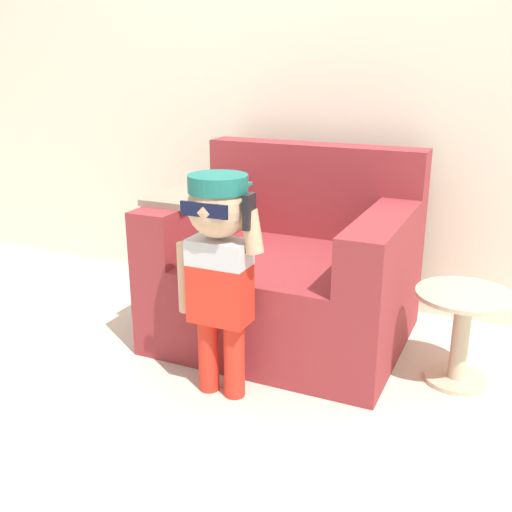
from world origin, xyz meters
TOP-DOWN VIEW (x-y plane):
  - ground_plane at (0.00, 0.00)m, footprint 10.00×10.00m
  - wall_back at (0.00, 0.73)m, footprint 10.00×0.05m
  - armchair at (0.17, 0.16)m, footprint 1.15×0.93m
  - person_child at (0.13, -0.47)m, footprint 0.37×0.28m
  - side_table at (1.00, 0.02)m, footprint 0.40×0.40m

SIDE VIEW (x-z plane):
  - ground_plane at x=0.00m, z-range 0.00..0.00m
  - side_table at x=1.00m, z-range 0.04..0.45m
  - armchair at x=0.17m, z-range -0.13..0.77m
  - person_child at x=0.13m, z-range 0.15..1.06m
  - wall_back at x=0.00m, z-range 0.00..2.60m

